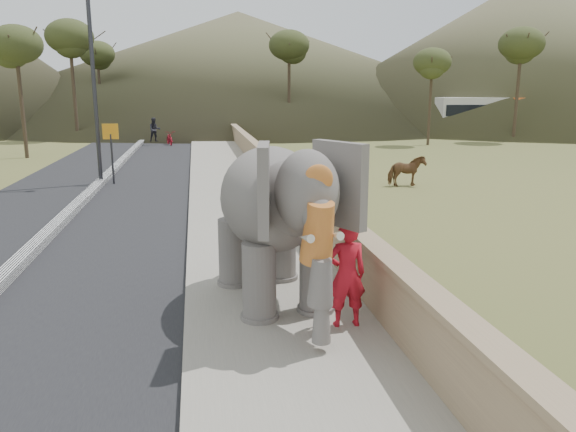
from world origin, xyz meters
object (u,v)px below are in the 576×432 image
at_px(lamppost, 101,58).
at_px(motorcyclist, 163,135).
at_px(elephant_and_man, 273,221).
at_px(cow, 406,171).

height_order(lamppost, motorcyclist, lamppost).
bearing_deg(motorcyclist, elephant_and_man, -83.59).
height_order(lamppost, cow, lamppost).
height_order(elephant_and_man, motorcyclist, elephant_and_man).
relative_size(elephant_and_man, motorcyclist, 2.13).
bearing_deg(elephant_and_man, cow, 59.27).
relative_size(cow, elephant_and_man, 0.35).
relative_size(lamppost, cow, 5.64).
distance_m(elephant_and_man, motorcyclist, 30.40).
relative_size(lamppost, motorcyclist, 4.18).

